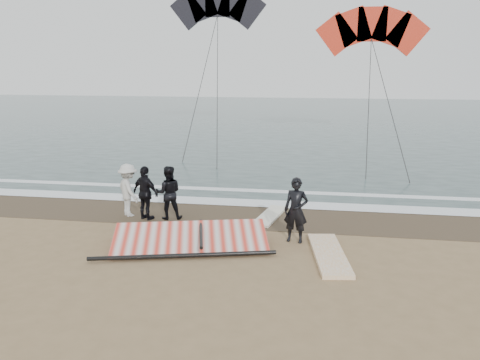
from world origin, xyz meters
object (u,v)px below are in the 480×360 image
Objects in this scene: man_main at (296,210)px; board_cream at (270,216)px; sail_rig at (190,239)px; board_white at (329,254)px.

board_cream is (-0.91, 2.06, -0.89)m from man_main.
man_main is 3.09m from sail_rig.
man_main is 2.43m from board_cream.
board_cream is (-1.84, 3.01, -0.01)m from board_white.
board_white is 1.30× the size of board_cream.
board_white is at bearing -2.18° from sail_rig.
man_main is at bearing 15.41° from sail_rig.
board_white is 3.52m from board_cream.
board_cream is at bearing 55.23° from sail_rig.
man_main reaches higher than board_white.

